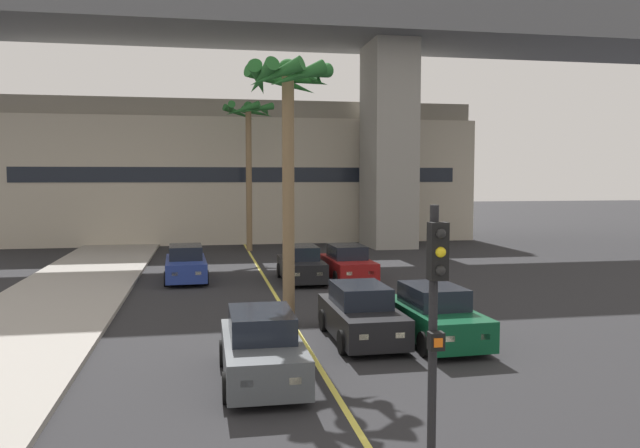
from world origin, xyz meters
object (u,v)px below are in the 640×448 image
Objects in this scene: car_queue_front at (347,264)px; car_queue_second at (361,315)px; car_queue_sixth at (435,316)px; palm_tree_near_median at (249,131)px; traffic_light_median_near at (435,317)px; car_queue_fourth at (262,349)px; car_queue_fifth at (301,265)px; car_queue_third at (186,265)px; palm_tree_mid_median at (288,108)px.

car_queue_front is 1.01× the size of car_queue_second.
palm_tree_near_median is (-3.48, 22.58, 6.65)m from car_queue_sixth.
palm_tree_near_median is at bearing 90.42° from traffic_light_median_near.
car_queue_front is 13.97m from car_queue_fourth.
traffic_light_median_near is (-1.17, -19.23, 1.99)m from car_queue_fifth.
car_queue_fourth is at bearing -153.78° from car_queue_sixth.
car_queue_second is 10.17m from car_queue_fifth.
car_queue_fourth and car_queue_fifth have the same top height.
traffic_light_median_near reaches higher than car_queue_sixth.
car_queue_fourth is at bearing -93.51° from palm_tree_near_median.
car_queue_sixth is at bearing -78.95° from car_queue_fifth.
palm_tree_near_median is at bearing 98.77° from car_queue_sixth.
palm_tree_near_median reaches higher than car_queue_third.
car_queue_sixth is 9.34m from traffic_light_median_near.
car_queue_fourth is at bearing -104.20° from palm_tree_mid_median.
palm_tree_mid_median is at bearing -114.82° from car_queue_front.
car_queue_fifth is (4.97, -1.04, 0.00)m from car_queue_third.
car_queue_front and car_queue_second have the same top height.
car_queue_third is 0.52× the size of palm_tree_mid_median.
traffic_light_median_near is (-3.26, -8.52, 1.99)m from car_queue_sixth.
traffic_light_median_near is at bearing -79.37° from car_queue_third.
car_queue_front is 0.99× the size of traffic_light_median_near.
car_queue_second is 12.32m from car_queue_third.
car_queue_third is 1.01× the size of car_queue_fourth.
palm_tree_mid_median is (-0.48, 11.10, 3.91)m from traffic_light_median_near.
car_queue_front and car_queue_sixth have the same top height.
palm_tree_mid_median is (3.32, -9.18, 5.90)m from car_queue_third.
car_queue_third is 14.37m from car_queue_fourth.
traffic_light_median_near is (3.81, -20.28, 1.99)m from car_queue_third.
car_queue_front is at bearing 65.18° from palm_tree_mid_median.
car_queue_second and car_queue_third have the same top height.
car_queue_third is at bearing 170.55° from car_queue_front.
car_queue_second is 1.00× the size of car_queue_fourth.
car_queue_fifth is 0.45× the size of palm_tree_near_median.
car_queue_front is 2.06m from car_queue_fifth.
car_queue_third is 0.45× the size of palm_tree_near_median.
car_queue_fifth is at bearing 77.48° from car_queue_fourth.
car_queue_second is 2.04m from car_queue_sixth.
car_queue_fifth is (-0.13, 10.17, 0.00)m from car_queue_second.
car_queue_sixth is 7.45m from palm_tree_mid_median.
palm_tree_near_median reaches higher than palm_tree_mid_median.
car_queue_fifth is 0.98× the size of traffic_light_median_near.
car_queue_front is 7.12m from car_queue_third.
car_queue_front and car_queue_fifth have the same top height.
traffic_light_median_near reaches higher than car_queue_fifth.
car_queue_third is 13.20m from palm_tree_near_median.
traffic_light_median_near is (1.76, -6.05, 1.99)m from car_queue_fourth.
palm_tree_mid_median reaches higher than car_queue_second.
palm_tree_near_median reaches higher than car_queue_fourth.
traffic_light_median_near is (-3.22, -19.11, 1.99)m from car_queue_front.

